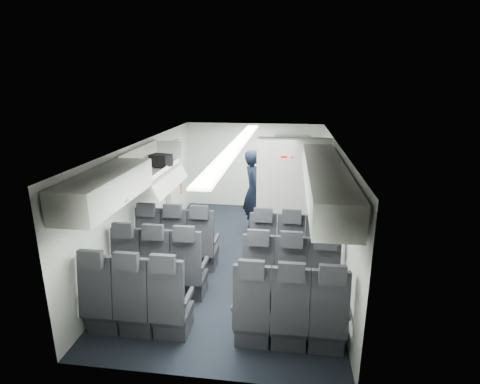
% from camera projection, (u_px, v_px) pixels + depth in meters
% --- Properties ---
extents(cabin_shell, '(3.41, 6.01, 2.16)m').
position_uv_depth(cabin_shell, '(237.00, 200.00, 6.68)').
color(cabin_shell, black).
rests_on(cabin_shell, ground).
extents(seat_row_front, '(3.33, 0.56, 1.24)m').
position_uv_depth(seat_row_front, '(233.00, 249.00, 6.38)').
color(seat_row_front, black).
rests_on(seat_row_front, cabin_shell).
extents(seat_row_mid, '(3.33, 0.56, 1.24)m').
position_uv_depth(seat_row_mid, '(224.00, 276.00, 5.53)').
color(seat_row_mid, black).
rests_on(seat_row_mid, cabin_shell).
extents(seat_row_rear, '(3.33, 0.56, 1.24)m').
position_uv_depth(seat_row_rear, '(211.00, 311.00, 4.67)').
color(seat_row_rear, black).
rests_on(seat_row_rear, cabin_shell).
extents(overhead_bin_left_rear, '(0.53, 1.80, 0.40)m').
position_uv_depth(overhead_bin_left_rear, '(106.00, 188.00, 4.75)').
color(overhead_bin_left_rear, white).
rests_on(overhead_bin_left_rear, cabin_shell).
extents(overhead_bin_left_front_open, '(0.64, 1.70, 0.72)m').
position_uv_depth(overhead_bin_left_front_open, '(152.00, 167.00, 6.45)').
color(overhead_bin_left_front_open, '#9E9E93').
rests_on(overhead_bin_left_front_open, cabin_shell).
extents(overhead_bin_right_rear, '(0.53, 1.80, 0.40)m').
position_uv_depth(overhead_bin_right_rear, '(331.00, 197.00, 4.40)').
color(overhead_bin_right_rear, white).
rests_on(overhead_bin_right_rear, cabin_shell).
extents(overhead_bin_right_front, '(0.53, 1.70, 0.40)m').
position_uv_depth(overhead_bin_right_front, '(320.00, 165.00, 6.06)').
color(overhead_bin_right_front, white).
rests_on(overhead_bin_right_front, cabin_shell).
extents(bulkhead_partition, '(1.40, 0.15, 2.13)m').
position_uv_depth(bulkhead_partition, '(292.00, 192.00, 7.33)').
color(bulkhead_partition, silver).
rests_on(bulkhead_partition, cabin_shell).
extents(galley_unit, '(0.85, 0.52, 1.90)m').
position_uv_depth(galley_unit, '(291.00, 174.00, 9.20)').
color(galley_unit, '#939399').
rests_on(galley_unit, cabin_shell).
extents(boarding_door, '(0.12, 1.27, 1.86)m').
position_uv_depth(boarding_door, '(175.00, 183.00, 8.41)').
color(boarding_door, silver).
rests_on(boarding_door, cabin_shell).
extents(flight_attendant, '(0.61, 0.75, 1.80)m').
position_uv_depth(flight_attendant, '(253.00, 191.00, 8.00)').
color(flight_attendant, black).
rests_on(flight_attendant, ground).
extents(carry_on_bag, '(0.41, 0.33, 0.21)m').
position_uv_depth(carry_on_bag, '(161.00, 160.00, 6.65)').
color(carry_on_bag, black).
rests_on(carry_on_bag, overhead_bin_left_front_open).
extents(papers, '(0.20, 0.12, 0.15)m').
position_uv_depth(papers, '(262.00, 186.00, 7.89)').
color(papers, white).
rests_on(papers, flight_attendant).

